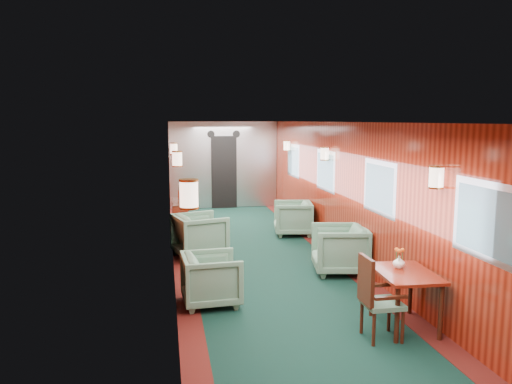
% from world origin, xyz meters
% --- Properties ---
extents(room, '(12.00, 12.10, 2.40)m').
position_xyz_m(room, '(0.00, 0.00, 1.63)').
color(room, black).
rests_on(room, ground).
extents(bulkhead, '(2.98, 0.17, 2.39)m').
position_xyz_m(bulkhead, '(0.00, 5.91, 1.18)').
color(bulkhead, '#BABEC2').
rests_on(bulkhead, ground).
extents(windows_right, '(0.02, 8.60, 0.80)m').
position_xyz_m(windows_right, '(1.49, 0.25, 1.45)').
color(windows_right, '#A6A8AD').
rests_on(windows_right, ground).
extents(wall_sconces, '(2.97, 7.97, 0.25)m').
position_xyz_m(wall_sconces, '(0.00, 0.57, 1.79)').
color(wall_sconces, '#FFE4C6').
rests_on(wall_sconces, ground).
extents(dining_table, '(0.68, 0.94, 0.68)m').
position_xyz_m(dining_table, '(1.14, -2.59, 0.57)').
color(dining_table, maroon).
rests_on(dining_table, ground).
extents(side_chair, '(0.43, 0.45, 0.95)m').
position_xyz_m(side_chair, '(0.66, -2.83, 0.52)').
color(side_chair, '#22513F').
rests_on(side_chair, ground).
extents(credenza, '(0.31, 0.98, 1.15)m').
position_xyz_m(credenza, '(-1.34, 1.82, 0.45)').
color(credenza, maroon).
rests_on(credenza, ground).
extents(flower_vase, '(0.14, 0.14, 0.15)m').
position_xyz_m(flower_vase, '(1.13, -2.43, 0.75)').
color(flower_vase, white).
rests_on(flower_vase, dining_table).
extents(armchair_left_near, '(0.80, 0.78, 0.69)m').
position_xyz_m(armchair_left_near, '(-1.03, -1.43, 0.34)').
color(armchair_left_near, '#22513F').
rests_on(armchair_left_near, ground).
extents(armchair_left_far, '(1.05, 1.04, 0.78)m').
position_xyz_m(armchair_left_far, '(-1.02, 0.94, 0.39)').
color(armchair_left_far, '#22513F').
rests_on(armchair_left_far, ground).
extents(armchair_right_near, '(0.98, 0.96, 0.77)m').
position_xyz_m(armchair_right_near, '(1.12, -0.41, 0.38)').
color(armchair_right_near, '#22513F').
rests_on(armchair_right_near, ground).
extents(armchair_right_far, '(0.91, 0.89, 0.72)m').
position_xyz_m(armchair_right_far, '(1.05, 2.32, 0.36)').
color(armchair_right_far, '#22513F').
rests_on(armchair_right_far, ground).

